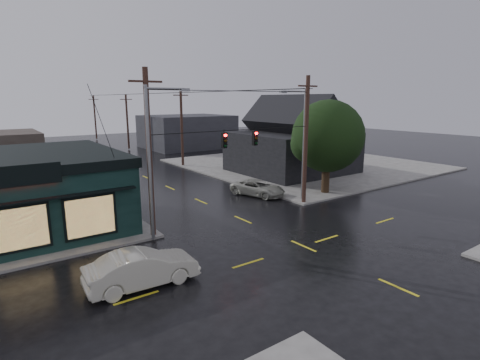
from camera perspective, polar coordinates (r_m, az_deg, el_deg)
ground_plane at (r=22.39m, az=9.63°, el=-9.89°), size 160.00×160.00×0.00m
sidewalk_ne at (r=49.75m, az=9.68°, el=2.44°), size 28.00×28.00×0.15m
ne_building at (r=43.58m, az=8.01°, el=6.97°), size 12.60×11.60×8.75m
corner_tree at (r=33.83m, az=13.21°, el=6.49°), size 6.34×6.34×8.22m
utility_pole_nw at (r=24.10m, az=-13.03°, el=-8.41°), size 2.00×0.32×10.15m
utility_pole_ne at (r=31.10m, az=9.65°, el=-3.56°), size 2.00×0.32×10.15m
utility_pole_far_a at (r=48.30m, az=-8.68°, el=2.09°), size 2.00×0.32×9.65m
utility_pole_far_b at (r=66.58m, az=-16.54°, el=4.48°), size 2.00×0.32×9.15m
utility_pole_far_c at (r=85.63m, az=-20.99°, el=5.79°), size 2.00×0.32×9.15m
span_signal_assembly at (r=25.92m, az=-0.02°, el=6.32°), size 13.00×0.48×1.23m
streetlight_nw at (r=23.39m, az=-13.05°, el=-9.06°), size 5.40×0.30×9.15m
streetlight_ne at (r=31.92m, az=9.40°, el=-3.14°), size 5.40×0.30×9.15m
bg_building_east at (r=67.26m, az=-8.12°, el=7.34°), size 14.00×12.00×5.60m
sedan_cream at (r=18.02m, az=-14.66°, el=-12.90°), size 5.14×2.02×1.67m
suv_silver at (r=33.10m, az=2.74°, el=-1.21°), size 3.74×5.40×1.37m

